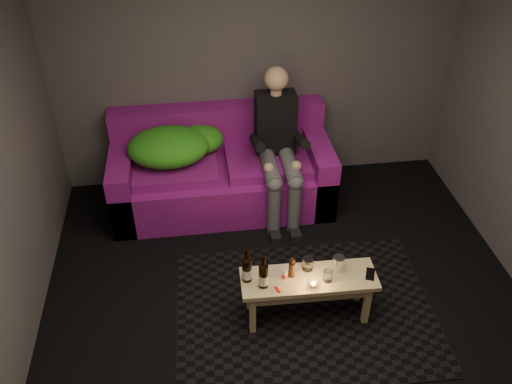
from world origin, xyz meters
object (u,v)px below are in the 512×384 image
person (278,143)px  coffee_table (308,284)px  beer_bottle_a (247,269)px  beer_bottle_b (263,275)px  sofa (222,172)px  steel_cup (338,263)px

person → coffee_table: (0.00, -1.47, -0.39)m
beer_bottle_a → beer_bottle_b: bearing=-35.0°
sofa → beer_bottle_b: 1.71m
coffee_table → steel_cup: steel_cup is taller
sofa → beer_bottle_a: (0.06, -1.61, 0.21)m
person → beer_bottle_b: (-0.36, -1.51, -0.20)m
person → coffee_table: 1.52m
sofa → person: person is taller
beer_bottle_a → beer_bottle_b: size_ratio=1.02×
beer_bottle_b → beer_bottle_a: bearing=145.0°
coffee_table → beer_bottle_b: (-0.36, -0.04, 0.19)m
beer_bottle_b → sofa: bearing=96.0°
sofa → steel_cup: 1.78m
person → coffee_table: bearing=-90.0°
person → sofa: bearing=162.0°
beer_bottle_b → person: bearing=76.6°
coffee_table → beer_bottle_a: (-0.47, 0.04, 0.19)m
coffee_table → beer_bottle_a: 0.51m
beer_bottle_b → steel_cup: (0.60, 0.10, -0.05)m
sofa → coffee_table: sofa is taller
sofa → beer_bottle_a: 1.62m
person → steel_cup: (0.24, -1.42, -0.25)m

